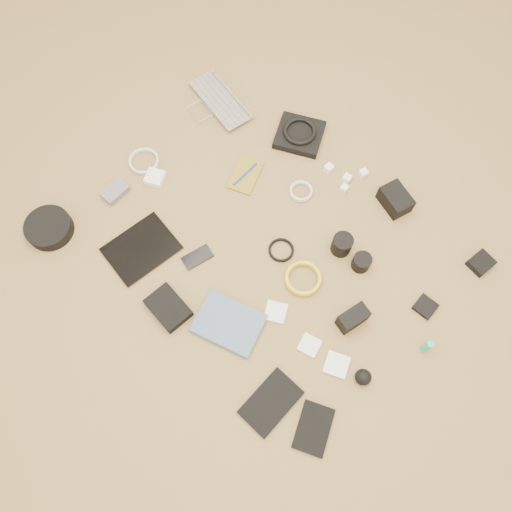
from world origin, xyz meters
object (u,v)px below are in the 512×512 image
Objects in this scene: dslr_camera at (395,200)px; phone at (197,257)px; paperback at (218,345)px; tablet at (141,249)px; headphone_case at (49,228)px; laptop at (211,106)px.

dslr_camera is 1.11× the size of phone.
tablet is at bearing 64.69° from paperback.
headphone_case is (-0.96, -0.91, -0.01)m from dslr_camera.
dslr_camera is 0.79m from phone.
laptop is 0.83m from headphone_case.
phone is (-0.45, -0.65, -0.03)m from dslr_camera.
dslr_camera is 0.54× the size of paperback.
laptop reaches higher than tablet.
paperback is (-0.17, -0.86, -0.02)m from dslr_camera.
dslr_camera reaches higher than paperback.
dslr_camera is 0.87m from paperback.
laptop is at bearing 120.61° from tablet.
tablet is at bearing -55.44° from laptop.
laptop reaches higher than phone.
tablet is 1.43× the size of headphone_case.
headphone_case is at bearing -80.90° from laptop.
paperback is at bearing -0.14° from tablet.
laptop is 0.70m from tablet.
dslr_camera is at bearing 22.04° from laptop.
dslr_camera reaches higher than tablet.
headphone_case is (-0.32, -0.16, 0.02)m from tablet.
phone is 0.58m from headphone_case.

